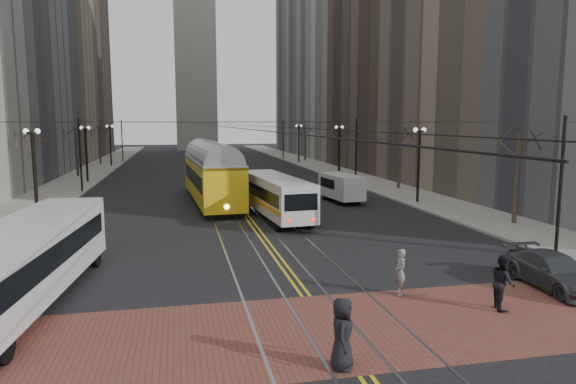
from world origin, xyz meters
name	(u,v)px	position (x,y,z in m)	size (l,w,h in m)	color
ground	(300,288)	(0.00, 0.00, 0.00)	(260.00, 260.00, 0.00)	black
sidewalk_left	(86,175)	(-15.00, 45.00, 0.07)	(5.00, 140.00, 0.15)	gray
sidewalk_right	(332,170)	(15.00, 45.00, 0.07)	(5.00, 140.00, 0.15)	gray
crosswalk_band	(330,329)	(0.00, -4.00, 0.01)	(25.00, 6.00, 0.01)	brown
streetcar_rails	(215,173)	(0.00, 45.00, 0.00)	(4.80, 130.00, 0.02)	gray
centre_lines	(215,173)	(0.00, 45.00, 0.01)	(0.42, 130.00, 0.01)	gold
building_left_far	(58,47)	(-25.50, 86.00, 20.00)	(16.00, 20.00, 40.00)	brown
building_right_mid	(408,40)	(25.50, 46.00, 17.00)	(16.00, 20.00, 34.00)	brown
building_right_midfar	(368,3)	(27.50, 66.00, 26.00)	(20.00, 20.00, 52.00)	#ADA9A2
building_right_far	(323,55)	(25.50, 86.00, 20.00)	(16.00, 20.00, 40.00)	slate
lamp_posts	(227,160)	(0.00, 28.75, 2.80)	(27.60, 57.20, 5.60)	black
street_trees	(221,156)	(0.00, 35.25, 2.80)	(31.68, 53.28, 5.60)	#382D23
trolley_wires	(221,147)	(0.00, 34.83, 3.77)	(25.96, 120.00, 6.60)	black
transit_bus	(28,264)	(-9.61, 0.29, 1.45)	(2.41, 11.59, 2.90)	silver
streetcar	(211,179)	(-1.90, 21.95, 1.84)	(2.90, 15.62, 3.68)	yellow
rear_bus	(276,197)	(1.80, 14.43, 1.37)	(2.29, 10.51, 2.74)	silver
cargo_van	(341,188)	(8.14, 19.99, 1.09)	(1.89, 4.92, 2.18)	silver
sedan_grey	(340,190)	(8.73, 22.00, 0.71)	(1.67, 4.16, 1.42)	#414349
sedan_parked	(554,271)	(9.50, -2.00, 0.66)	(1.85, 4.54, 1.32)	#44474D
pedestrian_a	(342,334)	(-0.45, -6.50, 0.95)	(0.92, 0.60, 1.87)	black
pedestrian_b	(400,272)	(3.41, -1.50, 0.86)	(0.62, 0.41, 1.70)	gray
pedestrian_c	(503,282)	(6.17, -3.60, 0.96)	(0.92, 0.71, 1.89)	black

